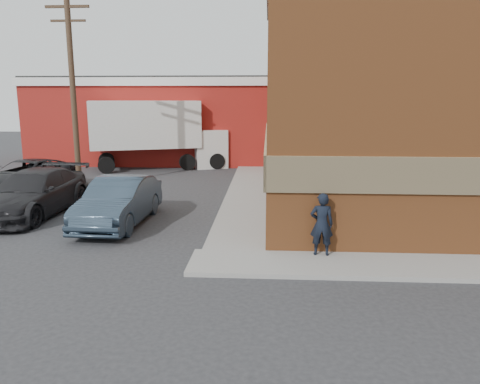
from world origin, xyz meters
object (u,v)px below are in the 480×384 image
(brick_building, at_px, (427,89))
(suv_b, at_px, (33,193))
(warehouse, at_px, (160,119))
(sedan, at_px, (119,202))
(suv_a, at_px, (27,177))
(box_truck, at_px, (159,130))
(man, at_px, (322,224))
(utility_pole, at_px, (73,88))

(brick_building, height_order, suv_b, brick_building)
(warehouse, xyz_separation_m, suv_b, (-1.21, -15.96, -1.98))
(warehouse, height_order, sedan, warehouse)
(warehouse, xyz_separation_m, suv_a, (-3.52, -12.05, -2.06))
(suv_a, height_order, suv_b, suv_b)
(sedan, bearing_deg, brick_building, 29.06)
(sedan, bearing_deg, suv_a, 141.59)
(warehouse, height_order, box_truck, warehouse)
(man, bearing_deg, suv_b, -19.57)
(man, height_order, sedan, man)
(brick_building, distance_m, box_truck, 15.30)
(sedan, distance_m, suv_b, 3.82)
(warehouse, relative_size, sedan, 3.30)
(utility_pole, xyz_separation_m, suv_b, (0.29, -4.96, -3.92))
(man, bearing_deg, suv_a, -29.98)
(warehouse, xyz_separation_m, man, (9.01, -20.25, -1.83))
(suv_b, bearing_deg, brick_building, 20.39)
(man, xyz_separation_m, suv_a, (-12.53, 8.20, -0.23))
(sedan, height_order, suv_a, sedan)
(box_truck, bearing_deg, sedan, -102.20)
(brick_building, distance_m, utility_pole, 16.00)
(warehouse, distance_m, suv_a, 12.72)
(warehouse, bearing_deg, brick_building, -37.20)
(brick_building, xyz_separation_m, suv_b, (-15.71, -4.95, -3.85))
(brick_building, relative_size, utility_pole, 2.03)
(man, distance_m, sedan, 7.29)
(sedan, distance_m, suv_a, 7.82)
(sedan, relative_size, suv_b, 0.87)
(sedan, bearing_deg, utility_pole, 124.72)
(brick_building, relative_size, box_truck, 2.10)
(utility_pole, height_order, suv_b, utility_pole)
(sedan, bearing_deg, box_truck, 99.02)
(brick_building, bearing_deg, man, -120.67)
(box_truck, bearing_deg, suv_a, -139.08)
(utility_pole, relative_size, sedan, 1.82)
(suv_b, bearing_deg, utility_pole, 96.22)
(man, relative_size, suv_b, 0.30)
(brick_building, distance_m, warehouse, 18.30)
(warehouse, xyz_separation_m, sedan, (2.42, -17.14, -2.00))
(suv_b, bearing_deg, warehouse, 88.55)
(warehouse, height_order, suv_b, warehouse)
(brick_building, distance_m, sedan, 14.08)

